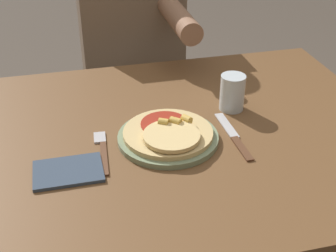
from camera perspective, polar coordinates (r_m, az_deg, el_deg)
dining_table at (r=1.22m, az=1.28°, el=-5.41°), size 1.10×0.85×0.75m
plate at (r=1.12m, az=-0.00°, el=-1.44°), size 0.24×0.24×0.01m
pizza at (r=1.11m, az=0.11°, el=-0.83°), size 0.22×0.22×0.04m
fork at (r=1.10m, az=-8.01°, el=-2.84°), size 0.03×0.18×0.00m
knife at (r=1.15m, az=8.01°, el=-1.20°), size 0.02×0.22×0.00m
drinking_glass at (r=1.24m, az=7.85°, el=4.07°), size 0.07×0.07×0.10m
napkin at (r=1.04m, az=-12.07°, el=-5.42°), size 0.15×0.10×0.01m
person_diner at (r=1.78m, az=-4.25°, el=9.94°), size 0.36×0.52×1.21m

